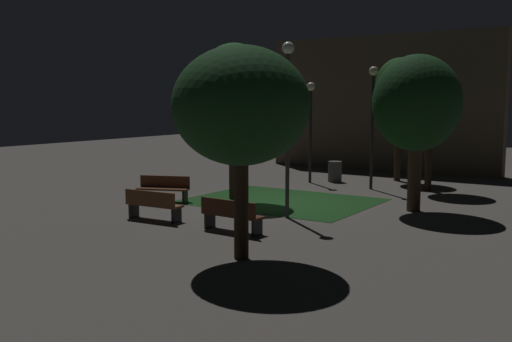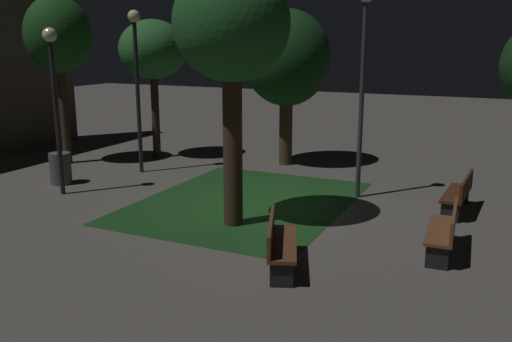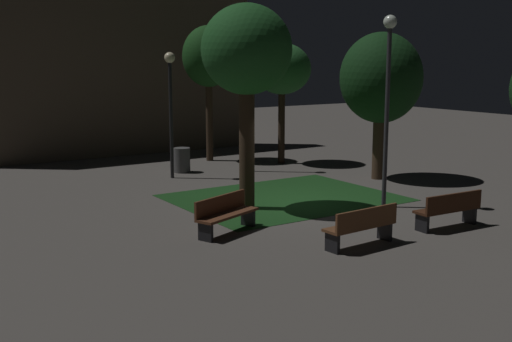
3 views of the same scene
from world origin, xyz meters
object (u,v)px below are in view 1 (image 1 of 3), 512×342
bench_corner (164,188)px  tree_lawn_side (431,97)px  lamp_post_plaza_west (373,107)px  bench_near_trees (231,214)px  tree_tall_center (417,104)px  tree_left_canopy (234,81)px  trash_bin (335,172)px  bench_front_left (153,204)px  tree_back_right (400,87)px  lamp_post_path_center (288,101)px  tree_right_canopy (241,107)px  lamp_post_near_wall (311,114)px

bench_corner → tree_lawn_side: tree_lawn_side is taller
tree_lawn_side → lamp_post_plaza_west: (-2.00, -0.83, -0.37)m
bench_near_trees → tree_lawn_side: size_ratio=0.39×
lamp_post_plaza_west → bench_corner: bearing=-126.5°
tree_tall_center → tree_left_canopy: 6.22m
tree_lawn_side → trash_bin: tree_lawn_side is taller
bench_front_left → bench_near_trees: bearing=-0.0°
tree_tall_center → tree_back_right: tree_back_right is taller
bench_corner → tree_back_right: tree_back_right is taller
lamp_post_plaza_west → trash_bin: bearing=151.3°
bench_corner → tree_back_right: size_ratio=0.35×
tree_tall_center → lamp_post_path_center: (-2.79, -3.14, 0.09)m
bench_front_left → tree_right_canopy: 5.71m
tree_back_right → tree_left_canopy: size_ratio=0.97×
tree_tall_center → tree_right_canopy: size_ratio=1.05×
bench_near_trees → bench_corner: 5.38m
bench_corner → tree_left_canopy: size_ratio=0.34×
lamp_post_near_wall → tree_lawn_side: bearing=5.5°
tree_right_canopy → lamp_post_near_wall: size_ratio=1.10×
bench_near_trees → tree_back_right: (0.18, 12.15, 3.57)m
lamp_post_path_center → trash_bin: (-2.23, 7.88, -3.00)m
bench_front_left → tree_left_canopy: size_ratio=0.33×
bench_near_trees → tree_back_right: size_ratio=0.34×
trash_bin → tree_right_canopy: bearing=-73.5°
bench_front_left → lamp_post_path_center: 4.93m
bench_near_trees → bench_front_left: bearing=180.0°
tree_back_right → tree_right_canopy: bearing=-83.8°
tree_left_canopy → tree_right_canopy: size_ratio=1.17×
tree_back_right → lamp_post_plaza_west: 3.07m
tree_back_right → tree_left_canopy: (-3.16, -7.77, 0.10)m
tree_tall_center → tree_lawn_side: 4.50m
lamp_post_plaza_west → tree_right_canopy: bearing=-82.1°
bench_near_trees → lamp_post_plaza_west: lamp_post_plaza_west is taller
tree_lawn_side → tree_back_right: bearing=133.1°
tree_right_canopy → trash_bin: 13.21m
bench_front_left → tree_lawn_side: (4.97, 10.02, 3.12)m
tree_left_canopy → trash_bin: bearing=80.2°
lamp_post_plaza_west → bench_front_left: bearing=-107.9°
lamp_post_path_center → bench_corner: bearing=178.9°
bench_corner → lamp_post_plaza_west: (4.89, 6.62, 2.75)m
tree_left_canopy → lamp_post_plaza_west: size_ratio=1.14×
bench_front_left → tree_back_right: bearing=76.2°
lamp_post_path_center → tree_right_canopy: bearing=-72.1°
tree_left_canopy → trash_bin: tree_left_canopy is taller
tree_tall_center → tree_right_canopy: 7.73m
bench_near_trees → tree_back_right: bearing=89.2°
tree_tall_center → lamp_post_path_center: lamp_post_path_center is taller
bench_near_trees → tree_tall_center: 7.01m
lamp_post_plaza_west → lamp_post_near_wall: bearing=173.0°
tree_back_right → tree_lawn_side: size_ratio=1.15×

